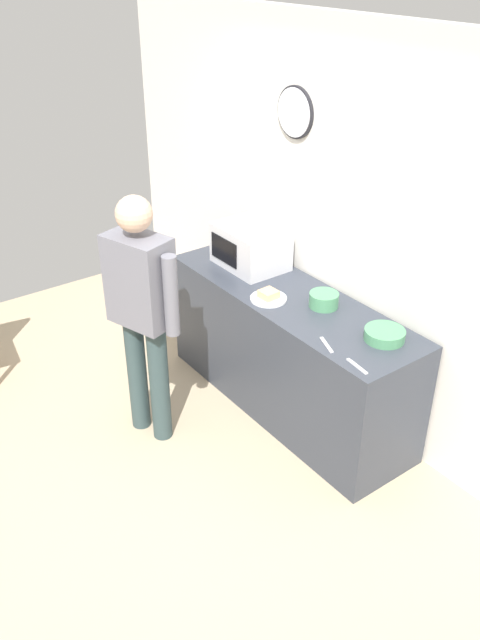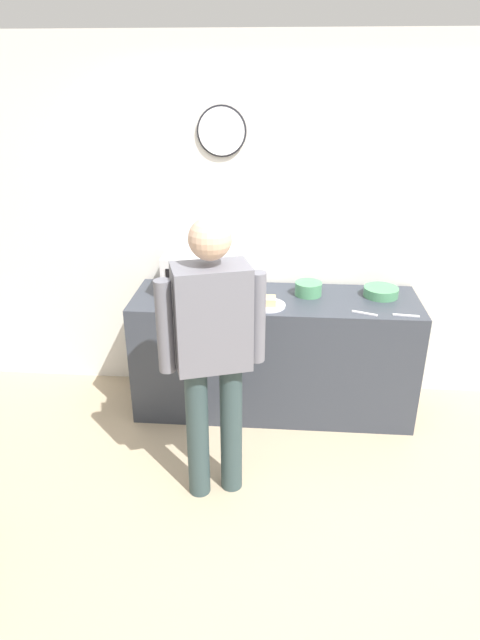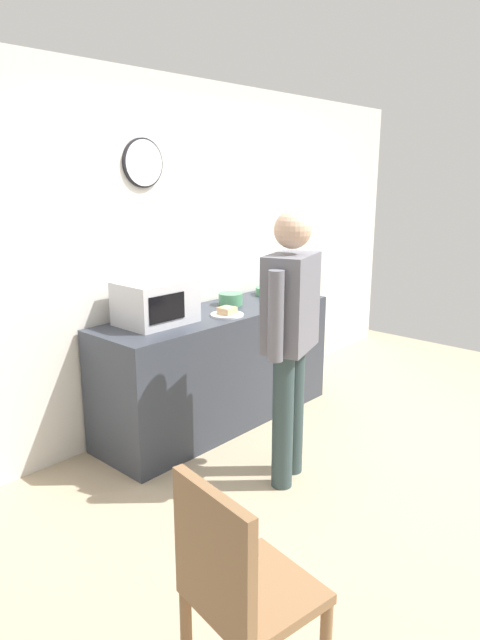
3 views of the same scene
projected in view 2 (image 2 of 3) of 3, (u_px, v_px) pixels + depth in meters
The scene contains 10 objects.
ground_plane at pixel (308, 528), 3.02m from camera, with size 6.00×6.00×0.00m, color tan.
back_wall at pixel (309, 228), 3.93m from camera, with size 5.40×0.13×2.60m.
kitchen_counter at pixel (273, 354), 3.96m from camera, with size 2.02×0.62×0.90m, color #333842.
microwave at pixel (201, 273), 3.81m from camera, with size 0.50×0.39×0.30m.
sandwich_plate at pixel (268, 303), 3.63m from camera, with size 0.24×0.24×0.07m.
salad_bowl at pixel (381, 292), 3.79m from camera, with size 0.24×0.24×0.07m, color #4C8E60.
cereal_bowl at pixel (308, 289), 3.81m from camera, with size 0.19×0.19×0.09m, color #4C8E60.
fork_utensil at pixel (365, 313), 3.52m from camera, with size 0.17×0.02×0.01m, color silver.
spoon_utensil at pixel (406, 315), 3.49m from camera, with size 0.17×0.02×0.01m, color silver.
person_standing at pixel (212, 345), 2.90m from camera, with size 0.57×0.35×1.70m.
Camera 2 is at (-0.21, -2.28, 2.33)m, focal length 30.05 mm.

